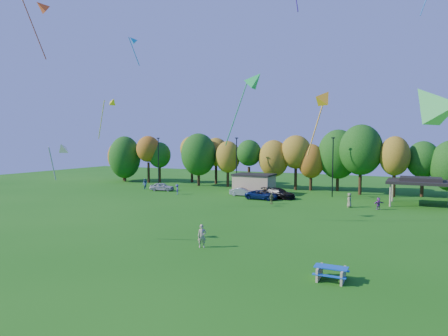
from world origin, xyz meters
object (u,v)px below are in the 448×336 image
at_px(picnic_table, 331,272).
at_px(car_b, 242,192).
at_px(car_d, 279,193).
at_px(car_a, 162,187).
at_px(car_c, 262,195).
at_px(kite_flyer, 202,236).

bearing_deg(picnic_table, car_b, 120.86).
xyz_separation_m(picnic_table, car_d, (-13.89, 31.86, 0.26)).
bearing_deg(car_a, car_c, -109.55).
relative_size(kite_flyer, car_b, 0.49).
relative_size(picnic_table, kite_flyer, 1.09).
bearing_deg(car_a, car_b, -103.07).
height_order(picnic_table, car_a, car_a).
bearing_deg(picnic_table, kite_flyer, 162.99).
distance_m(kite_flyer, car_c, 27.04).
bearing_deg(car_a, picnic_table, -146.55).
bearing_deg(car_a, kite_flyer, -154.41).
relative_size(car_a, car_b, 1.08).
bearing_deg(kite_flyer, car_c, 68.33).
bearing_deg(kite_flyer, car_d, 63.95).
distance_m(picnic_table, car_c, 33.65).
bearing_deg(car_a, car_d, -103.19).
height_order(car_b, car_d, car_d).
distance_m(picnic_table, kite_flyer, 11.38).
bearing_deg(car_c, kite_flyer, -169.06).
height_order(car_b, car_c, car_c).
bearing_deg(kite_flyer, picnic_table, -47.91).
relative_size(car_b, car_d, 0.72).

